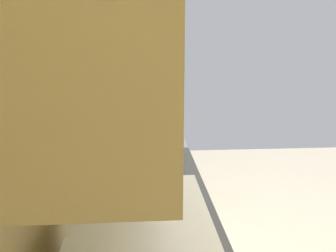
% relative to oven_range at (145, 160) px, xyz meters
% --- Properties ---
extents(wall_back, '(4.47, 0.12, 2.80)m').
position_rel_oven_range_xyz_m(wall_back, '(-1.67, 0.36, 0.93)').
color(wall_back, '#F0CE7F').
rests_on(wall_back, ground_plane).
extents(upper_cabinets, '(2.19, 0.35, 0.64)m').
position_rel_oven_range_xyz_m(upper_cabinets, '(-2.07, 0.13, 1.32)').
color(upper_cabinets, beige).
extents(oven_range, '(0.61, 0.62, 1.10)m').
position_rel_oven_range_xyz_m(oven_range, '(0.00, 0.00, 0.00)').
color(oven_range, '#B7BABF').
rests_on(oven_range, ground_plane).
extents(bowl, '(0.14, 0.14, 0.07)m').
position_rel_oven_range_xyz_m(bowl, '(-1.13, -0.13, 0.48)').
color(bowl, silver).
rests_on(bowl, counter_run).
extents(kettle, '(0.19, 0.14, 0.17)m').
position_rel_oven_range_xyz_m(kettle, '(-1.76, -0.13, 0.51)').
color(kettle, '#B7BABF').
rests_on(kettle, counter_run).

